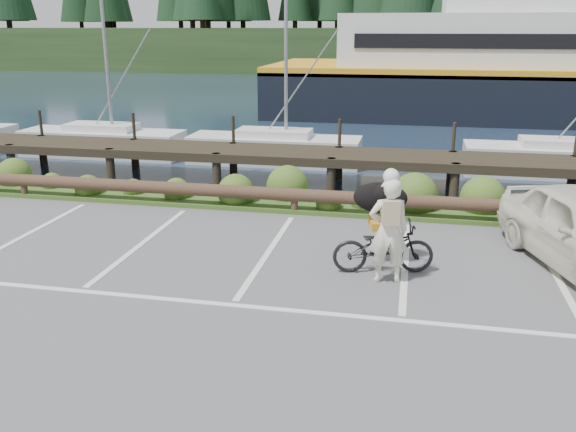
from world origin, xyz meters
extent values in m
plane|color=#4F4F51|center=(0.00, 0.00, 0.00)|extent=(72.00, 72.00, 0.00)
plane|color=#182639|center=(0.00, 48.00, -1.20)|extent=(160.00, 160.00, 0.00)
cube|color=#3D5B21|center=(0.00, 5.30, 0.05)|extent=(34.00, 1.60, 0.10)
imported|color=black|center=(2.21, 1.44, 0.46)|extent=(1.86, 0.97, 0.93)
imported|color=#F3ECCE|center=(2.29, 1.04, 0.91)|extent=(0.74, 0.57, 1.82)
ellipsoid|color=black|center=(2.09, 2.00, 1.21)|extent=(0.67, 1.05, 0.56)
camera|label=1|loc=(2.59, -8.71, 4.16)|focal=38.00mm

